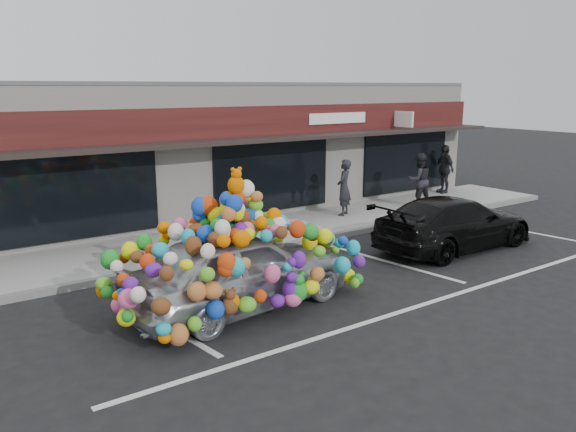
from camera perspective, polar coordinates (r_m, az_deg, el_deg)
ground at (r=12.15m, az=0.87°, el=-7.09°), size 90.00×90.00×0.00m
shop_building at (r=19.02m, az=-14.23°, el=6.55°), size 24.00×7.20×4.31m
sidewalk at (r=15.40m, az=-7.86°, el=-2.56°), size 26.00×3.00×0.15m
kerb at (r=14.13m, az=-5.07°, el=-3.92°), size 26.00×0.18×0.16m
parking_stripe_left at (r=10.90m, az=-13.76°, el=-9.88°), size 0.73×4.37×0.01m
parking_stripe_mid at (r=14.02m, az=9.75°, el=-4.49°), size 0.73×4.37×0.01m
parking_stripe_right at (r=18.11m, az=22.04°, el=-1.27°), size 0.73×4.37×0.01m
lane_line at (r=11.88m, az=15.49°, el=-8.05°), size 14.00×0.12×0.01m
toy_car at (r=10.72m, az=-4.99°, el=-4.52°), size 3.27×5.00×2.82m
black_sedan at (r=15.31m, az=16.55°, el=-0.68°), size 1.96×4.79×1.39m
pedestrian_a at (r=17.93m, az=5.71°, el=2.89°), size 0.78×0.71×1.79m
pedestrian_b at (r=19.66m, az=13.15°, el=3.57°), size 1.04×0.91×1.83m
pedestrian_c at (r=22.51m, az=15.59°, el=4.63°), size 1.17×0.73×1.86m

